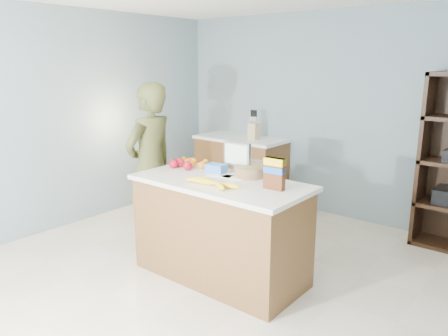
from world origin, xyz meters
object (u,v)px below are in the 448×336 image
Objects in this scene: counter_peninsula at (220,233)px; tv at (237,155)px; cereal_box at (274,171)px; person at (151,166)px.

counter_peninsula is 0.72m from tv.
cereal_box is at bearing -24.19° from tv.
counter_peninsula is at bearing -79.19° from tv.
person is (-1.02, 0.11, 0.44)m from counter_peninsula.
tv is at bearing 97.71° from person.
tv is (0.96, 0.21, 0.21)m from person.
person is at bearing -167.87° from tv.
person reaches higher than counter_peninsula.
person is 6.04× the size of tv.
person is at bearing 173.89° from counter_peninsula.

